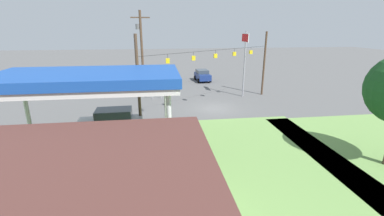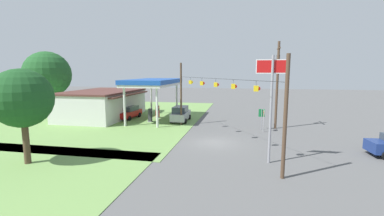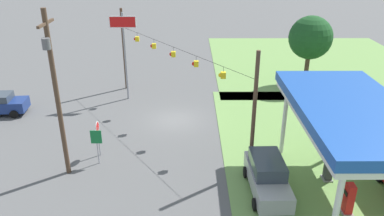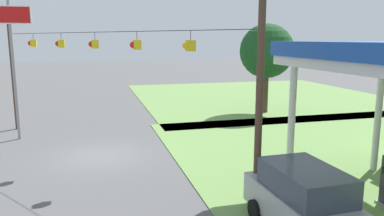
% 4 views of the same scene
% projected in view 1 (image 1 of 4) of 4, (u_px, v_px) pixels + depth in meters
% --- Properties ---
extents(ground_plane, '(160.00, 160.00, 0.00)m').
position_uv_depth(ground_plane, '(214.00, 108.00, 26.98)').
color(ground_plane, '#565656').
extents(gas_station_canopy, '(10.77, 5.52, 5.62)m').
position_uv_depth(gas_station_canopy, '(88.00, 81.00, 15.23)').
color(gas_station_canopy, silver).
rests_on(gas_station_canopy, ground).
extents(fuel_pump_near, '(0.71, 0.56, 1.79)m').
position_uv_depth(fuel_pump_near, '(120.00, 145.00, 16.70)').
color(fuel_pump_near, gray).
rests_on(fuel_pump_near, ground).
extents(fuel_pump_far, '(0.71, 0.56, 1.79)m').
position_uv_depth(fuel_pump_far, '(71.00, 147.00, 16.31)').
color(fuel_pump_far, gray).
rests_on(fuel_pump_far, ground).
extents(car_at_pumps_front, '(4.98, 2.21, 2.07)m').
position_uv_depth(car_at_pumps_front, '(112.00, 122.00, 20.17)').
color(car_at_pumps_front, '#9E9EA3').
rests_on(car_at_pumps_front, ground).
extents(car_at_pumps_rear, '(5.06, 2.33, 1.74)m').
position_uv_depth(car_at_pumps_rear, '(72.00, 179.00, 12.78)').
color(car_at_pumps_rear, '#AD1414').
rests_on(car_at_pumps_rear, ground).
extents(car_on_crossroad, '(2.34, 4.17, 1.77)m').
position_uv_depth(car_on_crossroad, '(202.00, 75.00, 40.53)').
color(car_on_crossroad, navy).
rests_on(car_on_crossroad, ground).
extents(stop_sign_roadside, '(0.80, 0.08, 2.50)m').
position_uv_depth(stop_sign_roadside, '(161.00, 83.00, 30.29)').
color(stop_sign_roadside, '#99999E').
rests_on(stop_sign_roadside, ground).
extents(stop_sign_overhead, '(0.22, 2.27, 7.79)m').
position_uv_depth(stop_sign_overhead, '(245.00, 51.00, 30.09)').
color(stop_sign_overhead, gray).
rests_on(stop_sign_overhead, ground).
extents(route_sign, '(0.10, 0.70, 2.40)m').
position_uv_depth(route_sign, '(152.00, 85.00, 30.05)').
color(route_sign, gray).
rests_on(route_sign, ground).
extents(utility_pole_main, '(2.20, 0.44, 10.03)m').
position_uv_depth(utility_pole_main, '(142.00, 50.00, 30.32)').
color(utility_pole_main, '#4C3828').
rests_on(utility_pole_main, ground).
extents(signal_span_gantry, '(14.79, 10.24, 7.71)m').
position_uv_depth(signal_span_gantry, '(215.00, 68.00, 25.71)').
color(signal_span_gantry, '#4C3828').
rests_on(signal_span_gantry, ground).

